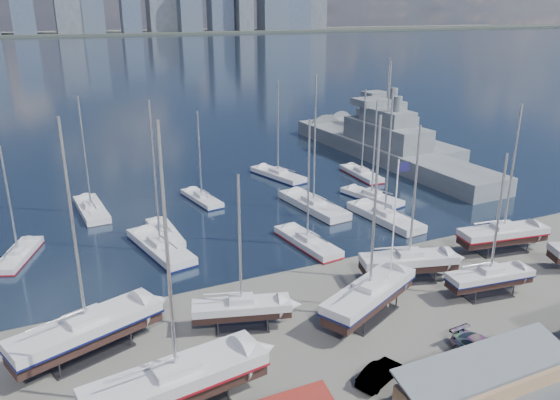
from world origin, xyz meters
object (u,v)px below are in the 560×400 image
naval_ship_west (385,133)px  flagpole (395,225)px  naval_ship_east (385,150)px  sailboat_cradle_0 (87,330)px

naval_ship_west → flagpole: size_ratio=2.90×
naval_ship_east → sailboat_cradle_0: bearing=123.9°
sailboat_cradle_0 → naval_ship_west: bearing=19.5°
sailboat_cradle_0 → naval_ship_west: size_ratio=0.47×
sailboat_cradle_0 → flagpole: (24.55, -3.92, 5.65)m
naval_ship_east → naval_ship_west: 13.88m
sailboat_cradle_0 → naval_ship_east: 65.84m
naval_ship_west → flagpole: 65.28m
flagpole → naval_ship_west: bearing=55.1°
sailboat_cradle_0 → naval_ship_west: (61.71, 49.39, -0.51)m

